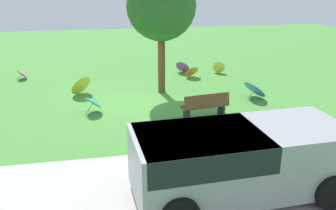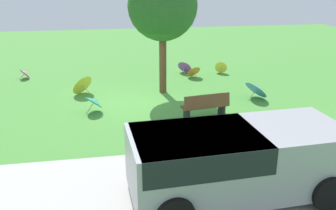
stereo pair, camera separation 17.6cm
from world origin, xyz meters
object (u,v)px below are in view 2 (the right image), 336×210
van_dark (230,158)px  park_bench (205,106)px  shade_tree (163,6)px  parasol_yellow_1 (221,67)px  parasol_orange_0 (193,71)px  parasol_blue_0 (257,88)px  parasol_teal_0 (95,101)px  parasol_pink_0 (25,73)px  parasol_yellow_2 (81,84)px  parasol_purple_0 (185,66)px

van_dark → park_bench: bearing=-99.1°
van_dark → shade_tree: shade_tree is taller
van_dark → parasol_yellow_1: (-3.13, -10.28, -0.61)m
van_dark → parasol_yellow_1: size_ratio=7.17×
van_dark → shade_tree: size_ratio=0.98×
parasol_orange_0 → parasol_blue_0: 3.90m
van_dark → parasol_teal_0: van_dark is taller
parasol_blue_0 → parasol_teal_0: parasol_blue_0 is taller
shade_tree → parasol_pink_0: bearing=-28.4°
van_dark → parasol_blue_0: bearing=-117.8°
van_dark → parasol_orange_0: van_dark is taller
parasol_blue_0 → parasol_teal_0: bearing=3.5°
park_bench → parasol_orange_0: bearing=-99.4°
park_bench → shade_tree: size_ratio=0.34×
parasol_yellow_1 → parasol_yellow_2: 7.00m
parasol_yellow_2 → parasol_teal_0: 2.23m
parasol_purple_0 → parasol_yellow_1: bearing=169.7°
parasol_pink_0 → van_dark: bearing=119.4°
parasol_blue_0 → parasol_yellow_1: parasol_blue_0 is taller
parasol_blue_0 → parasol_purple_0: parasol_blue_0 is taller
parasol_purple_0 → parasol_teal_0: 6.45m
van_dark → parasol_pink_0: van_dark is taller
parasol_yellow_1 → parasol_orange_0: bearing=20.6°
shade_tree → parasol_orange_0: shade_tree is taller
parasol_teal_0 → parasol_yellow_2: bearing=-75.8°
parasol_yellow_1 → parasol_purple_0: size_ratio=0.76×
shade_tree → parasol_orange_0: bearing=-131.3°
parasol_blue_0 → parasol_pink_0: bearing=-26.7°
parasol_yellow_2 → parasol_pink_0: bearing=-47.7°
park_bench → parasol_yellow_1: size_ratio=2.53×
parasol_purple_0 → parasol_yellow_2: size_ratio=0.80×
parasol_teal_0 → parasol_orange_0: bearing=-139.1°
park_bench → parasol_teal_0: bearing=-20.4°
parasol_pink_0 → parasol_blue_0: size_ratio=0.61×
shade_tree → parasol_blue_0: (-3.45, 1.51, -3.01)m
van_dark → parasol_blue_0: (-3.26, -6.18, -0.49)m
parasol_pink_0 → parasol_yellow_2: size_ratio=0.67×
parasol_blue_0 → park_bench: bearing=34.1°
parasol_purple_0 → parasol_yellow_2: parasol_yellow_2 is taller
parasol_teal_0 → parasol_purple_0: bearing=-132.0°
parasol_orange_0 → parasol_yellow_1: (-1.56, -0.58, -0.02)m
park_bench → parasol_orange_0: park_bench is taller
park_bench → parasol_yellow_2: 5.46m
parasol_yellow_2 → van_dark: bearing=113.6°
parasol_pink_0 → parasol_orange_0: 7.83m
parasol_orange_0 → parasol_teal_0: parasol_teal_0 is taller
shade_tree → parasol_teal_0: 4.49m
parasol_orange_0 → parasol_yellow_2: (5.05, 1.73, 0.11)m
van_dark → park_bench: size_ratio=2.83×
shade_tree → park_bench: bearing=105.6°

